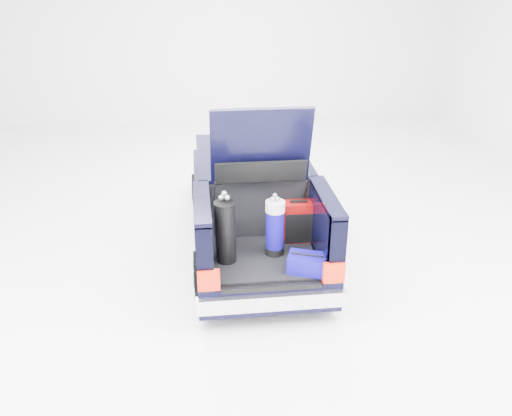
{
  "coord_description": "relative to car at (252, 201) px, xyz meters",
  "views": [
    {
      "loc": [
        -0.8,
        -7.49,
        4.13
      ],
      "look_at": [
        0.0,
        -0.5,
        0.84
      ],
      "focal_mm": 38.0,
      "sensor_mm": 36.0,
      "label": 1
    }
  ],
  "objects": [
    {
      "name": "ground",
      "position": [
        0.0,
        -0.11,
        -0.67
      ],
      "size": [
        14.0,
        14.0,
        0.0
      ],
      "primitive_type": "plane",
      "color": "white",
      "rests_on": "ground"
    },
    {
      "name": "car",
      "position": [
        0.0,
        0.0,
        0.0
      ],
      "size": [
        1.87,
        4.65,
        2.47
      ],
      "color": "black",
      "rests_on": "ground"
    },
    {
      "name": "red_suitcase",
      "position": [
        0.5,
        -1.19,
        0.21
      ],
      "size": [
        0.37,
        0.24,
        0.59
      ],
      "rotation": [
        0.0,
        0.0,
        -0.03
      ],
      "color": "#730304",
      "rests_on": "car"
    },
    {
      "name": "black_golf_bag",
      "position": [
        -0.5,
        -1.65,
        0.35
      ],
      "size": [
        0.35,
        0.38,
        0.94
      ],
      "rotation": [
        0.0,
        0.0,
        -0.35
      ],
      "color": "black",
      "rests_on": "car"
    },
    {
      "name": "blue_golf_bag",
      "position": [
        0.14,
        -1.52,
        0.31
      ],
      "size": [
        0.25,
        0.25,
        0.84
      ],
      "rotation": [
        0.0,
        0.0,
        0.01
      ],
      "color": "black",
      "rests_on": "car"
    },
    {
      "name": "blue_duffel",
      "position": [
        0.47,
        -2.0,
        0.04
      ],
      "size": [
        0.53,
        0.43,
        0.24
      ],
      "rotation": [
        0.0,
        0.0,
        -0.34
      ],
      "color": "#0E057A",
      "rests_on": "car"
    }
  ]
}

